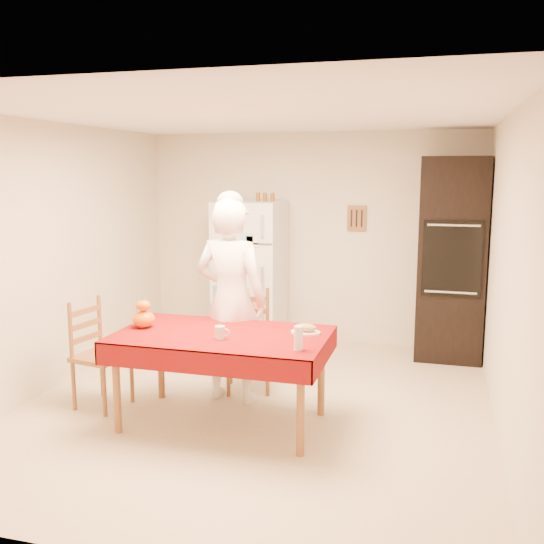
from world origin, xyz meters
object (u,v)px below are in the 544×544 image
at_px(pumpkin_lower, 144,319).
at_px(coffee_mug, 220,332).
at_px(wine_glass, 298,338).
at_px(chair_far, 249,336).
at_px(seated_woman, 231,301).
at_px(bread_plate, 306,332).
at_px(oven_cabinet, 451,259).
at_px(refrigerator, 250,273).
at_px(dining_table, 222,342).
at_px(chair_left, 96,349).

bearing_deg(pumpkin_lower, coffee_mug, -11.79).
xyz_separation_m(coffee_mug, wine_glass, (0.65, -0.13, 0.04)).
height_order(chair_far, coffee_mug, chair_far).
xyz_separation_m(seated_woman, coffee_mug, (0.15, -0.68, -0.10)).
distance_m(coffee_mug, bread_plate, 0.69).
relative_size(chair_far, wine_glass, 5.40).
height_order(oven_cabinet, seated_woman, oven_cabinet).
relative_size(coffee_mug, pumpkin_lower, 0.54).
height_order(refrigerator, dining_table, refrigerator).
height_order(oven_cabinet, pumpkin_lower, oven_cabinet).
bearing_deg(seated_woman, coffee_mug, 107.60).
height_order(pumpkin_lower, wine_glass, wine_glass).
xyz_separation_m(refrigerator, bread_plate, (1.15, -2.14, -0.08)).
height_order(dining_table, chair_left, chair_left).
height_order(refrigerator, coffee_mug, refrigerator).
relative_size(seated_woman, bread_plate, 7.59).
relative_size(refrigerator, wine_glass, 9.66).
distance_m(refrigerator, seated_woman, 1.82).
distance_m(oven_cabinet, chair_left, 3.80).
height_order(wine_glass, bread_plate, wine_glass).
xyz_separation_m(seated_woman, pumpkin_lower, (-0.58, -0.53, -0.08)).
bearing_deg(oven_cabinet, chair_left, -142.69).
distance_m(refrigerator, wine_glass, 2.85).
bearing_deg(dining_table, coffee_mug, -75.03).
bearing_deg(oven_cabinet, coffee_mug, -124.80).
bearing_deg(dining_table, chair_left, 176.17).
xyz_separation_m(chair_far, bread_plate, (0.70, -0.68, 0.26)).
bearing_deg(dining_table, oven_cabinet, 52.92).
xyz_separation_m(chair_left, coffee_mug, (1.25, -0.23, 0.30)).
distance_m(dining_table, seated_woman, 0.59).
height_order(chair_far, seated_woman, seated_woman).
relative_size(seated_woman, wine_glass, 10.35).
bearing_deg(oven_cabinet, dining_table, -127.08).
bearing_deg(seated_woman, oven_cabinet, -130.74).
bearing_deg(coffee_mug, bread_plate, 27.88).
height_order(oven_cabinet, coffee_mug, oven_cabinet).
relative_size(chair_left, wine_glass, 5.40).
height_order(dining_table, bread_plate, bread_plate).
xyz_separation_m(seated_woman, wine_glass, (0.80, -0.81, -0.06)).
xyz_separation_m(refrigerator, chair_left, (-0.71, -2.23, -0.34)).
bearing_deg(coffee_mug, oven_cabinet, 55.20).
bearing_deg(bread_plate, seated_woman, 154.57).
bearing_deg(bread_plate, pumpkin_lower, -172.81).
height_order(chair_left, pumpkin_lower, chair_left).
bearing_deg(seated_woman, pumpkin_lower, 47.50).
relative_size(dining_table, seated_woman, 0.93).
relative_size(seated_woman, coffee_mug, 18.22).
distance_m(chair_far, wine_glass, 1.40).
distance_m(refrigerator, oven_cabinet, 2.29).
relative_size(dining_table, pumpkin_lower, 9.11).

